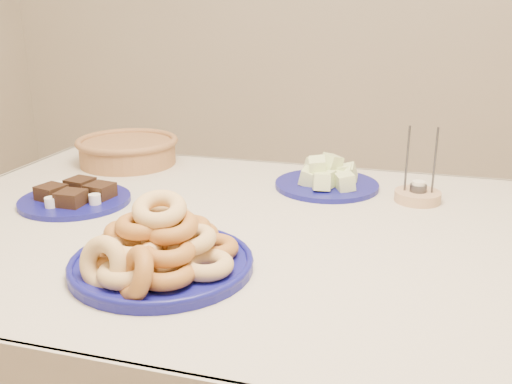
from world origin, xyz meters
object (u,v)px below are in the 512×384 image
at_px(melon_plate, 327,179).
at_px(candle_holder, 418,194).
at_px(dining_table, 262,270).
at_px(brownie_plate, 75,197).
at_px(donut_platter, 159,251).
at_px(wicker_basket, 128,150).

distance_m(melon_plate, candle_holder, 0.25).
xyz_separation_m(dining_table, brownie_plate, (-0.50, 0.03, 0.12)).
xyz_separation_m(donut_platter, candle_holder, (0.46, 0.55, -0.02)).
bearing_deg(wicker_basket, candle_holder, -7.82).
height_order(brownie_plate, candle_holder, candle_holder).
height_order(melon_plate, candle_holder, candle_holder).
height_order(dining_table, brownie_plate, brownie_plate).
relative_size(brownie_plate, candle_holder, 1.68).
height_order(donut_platter, wicker_basket, donut_platter).
xyz_separation_m(dining_table, candle_holder, (0.33, 0.28, 0.12)).
relative_size(dining_table, melon_plate, 4.78).
xyz_separation_m(dining_table, melon_plate, (0.09, 0.33, 0.13)).
height_order(donut_platter, melon_plate, donut_platter).
bearing_deg(brownie_plate, wicker_basket, 97.79).
xyz_separation_m(melon_plate, candle_holder, (0.24, -0.05, -0.00)).
height_order(donut_platter, brownie_plate, donut_platter).
height_order(dining_table, donut_platter, donut_platter).
distance_m(donut_platter, melon_plate, 0.64).
bearing_deg(dining_table, candle_holder, 40.26).
bearing_deg(brownie_plate, candle_holder, 16.98).
distance_m(donut_platter, brownie_plate, 0.48).
xyz_separation_m(donut_platter, wicker_basket, (-0.42, 0.67, 0.00)).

